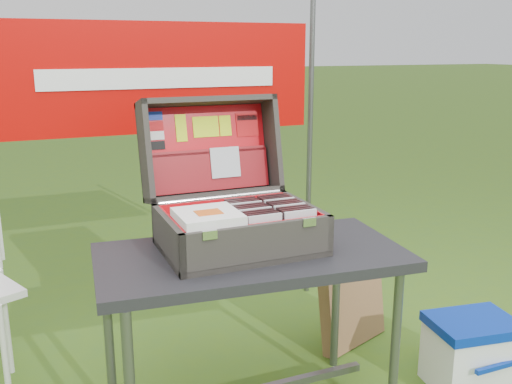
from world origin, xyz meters
name	(u,v)px	position (x,y,z in m)	size (l,w,h in m)	color
table	(252,338)	(0.07, 0.08, 0.36)	(1.14, 0.57, 0.71)	black
table_top	(251,257)	(0.07, 0.08, 0.69)	(1.14, 0.57, 0.04)	black
table_leg_fr	(395,344)	(0.58, -0.15, 0.34)	(0.04, 0.04, 0.67)	#59595B
table_leg_bl	(109,342)	(-0.44, 0.30, 0.34)	(0.04, 0.04, 0.67)	#59595B
table_leg_br	(336,299)	(0.58, 0.30, 0.34)	(0.04, 0.04, 0.67)	#59595B
suitcase	(233,177)	(0.04, 0.18, 0.98)	(0.57, 0.57, 0.53)	#3D3A35
suitcase_base_bottom	(240,246)	(0.04, 0.12, 0.72)	(0.57, 0.41, 0.02)	#3D3A35
suitcase_base_wall_front	(260,246)	(0.04, -0.07, 0.79)	(0.57, 0.02, 0.15)	#3D3A35
suitcase_base_wall_back	(222,216)	(0.04, 0.32, 0.79)	(0.57, 0.02, 0.15)	#3D3A35
suitcase_base_wall_left	(168,239)	(-0.24, 0.12, 0.79)	(0.02, 0.41, 0.15)	#3D3A35
suitcase_base_wall_right	(305,221)	(0.31, 0.12, 0.79)	(0.02, 0.41, 0.15)	#3D3A35
suitcase_liner_floor	(240,243)	(0.04, 0.12, 0.74)	(0.53, 0.36, 0.01)	red
suitcase_latch_left	(210,235)	(-0.14, -0.08, 0.85)	(0.05, 0.01, 0.03)	silver
suitcase_latch_right	(309,222)	(0.22, -0.08, 0.85)	(0.05, 0.01, 0.03)	silver
suitcase_hinge	(221,197)	(0.04, 0.33, 0.86)	(0.02, 0.02, 0.51)	silver
suitcase_lid_back	(206,149)	(0.04, 0.51, 1.03)	(0.57, 0.41, 0.02)	#3D3A35
suitcase_lid_rim_far	(207,101)	(0.04, 0.49, 1.23)	(0.57, 0.02, 0.15)	#3D3A35
suitcase_lid_rim_near	(215,194)	(0.04, 0.40, 0.86)	(0.57, 0.02, 0.15)	#3D3A35
suitcase_lid_rim_left	(145,152)	(-0.24, 0.45, 1.05)	(0.02, 0.41, 0.15)	#3D3A35
suitcase_lid_rim_right	(271,144)	(0.31, 0.45, 1.05)	(0.02, 0.41, 0.15)	#3D3A35
suitcase_lid_liner	(207,149)	(0.04, 0.50, 1.03)	(0.52, 0.36, 0.01)	red
suitcase_liner_wall_front	(258,241)	(0.04, -0.06, 0.80)	(0.53, 0.01, 0.13)	red
suitcase_liner_wall_back	(224,214)	(0.04, 0.30, 0.80)	(0.53, 0.01, 0.13)	red
suitcase_liner_wall_left	(172,235)	(-0.22, 0.12, 0.80)	(0.01, 0.36, 0.13)	red
suitcase_liner_wall_right	(302,219)	(0.30, 0.12, 0.80)	(0.01, 0.36, 0.13)	red
suitcase_lid_pocket	(211,171)	(0.04, 0.46, 0.95)	(0.51, 0.16, 0.03)	maroon
suitcase_pocket_edge	(209,151)	(0.04, 0.47, 1.03)	(0.50, 0.02, 0.02)	maroon
suitcase_pocket_cd	(225,162)	(0.10, 0.45, 0.98)	(0.13, 0.13, 0.01)	silver
lid_sticker_cc_a	(156,116)	(-0.17, 0.52, 1.18)	(0.06, 0.03, 0.00)	#1933B2
lid_sticker_cc_b	(156,126)	(-0.17, 0.51, 1.14)	(0.06, 0.03, 0.00)	red
lid_sticker_cc_c	(157,136)	(-0.17, 0.50, 1.10)	(0.06, 0.03, 0.00)	white
lid_sticker_cc_d	(158,145)	(-0.17, 0.50, 1.06)	(0.06, 0.03, 0.00)	black
lid_card_neon_tall	(181,128)	(-0.07, 0.51, 1.13)	(0.05, 0.11, 0.00)	#D1F110
lid_card_neon_main	(206,127)	(0.04, 0.51, 1.13)	(0.11, 0.09, 0.00)	#D1F110
lid_card_neon_small	(225,126)	(0.13, 0.51, 1.13)	(0.05, 0.09, 0.00)	#D1F110
lid_sticker_band	(247,124)	(0.23, 0.51, 1.13)	(0.10, 0.10, 0.00)	red
lid_sticker_band_bar	(247,118)	(0.23, 0.52, 1.15)	(0.09, 0.02, 0.00)	black
cd_left_0	(265,235)	(0.07, -0.03, 0.81)	(0.13, 0.01, 0.14)	silver
cd_left_1	(263,233)	(0.07, -0.01, 0.81)	(0.13, 0.01, 0.14)	black
cd_left_2	(260,231)	(0.07, 0.01, 0.81)	(0.13, 0.01, 0.14)	black
cd_left_3	(258,229)	(0.07, 0.03, 0.81)	(0.13, 0.01, 0.14)	black
cd_left_4	(255,227)	(0.07, 0.06, 0.81)	(0.13, 0.01, 0.14)	silver
cd_left_5	(253,226)	(0.07, 0.08, 0.81)	(0.13, 0.01, 0.14)	black
cd_left_6	(251,224)	(0.07, 0.10, 0.81)	(0.13, 0.01, 0.14)	black
cd_left_7	(248,222)	(0.07, 0.12, 0.81)	(0.13, 0.01, 0.14)	black
cd_left_8	(246,221)	(0.07, 0.15, 0.81)	(0.13, 0.01, 0.14)	silver
cd_left_9	(244,219)	(0.07, 0.17, 0.81)	(0.13, 0.01, 0.14)	black
cd_left_10	(242,218)	(0.07, 0.19, 0.81)	(0.13, 0.01, 0.14)	black
cd_left_11	(240,216)	(0.07, 0.21, 0.81)	(0.13, 0.01, 0.14)	black
cd_right_0	(300,230)	(0.21, -0.03, 0.81)	(0.13, 0.01, 0.14)	silver
cd_right_1	(297,228)	(0.21, -0.01, 0.81)	(0.13, 0.01, 0.14)	black
cd_right_2	(295,226)	(0.21, 0.01, 0.81)	(0.13, 0.01, 0.14)	black
cd_right_3	(292,225)	(0.21, 0.03, 0.81)	(0.13, 0.01, 0.14)	black
cd_right_4	(289,223)	(0.21, 0.06, 0.81)	(0.13, 0.01, 0.14)	silver
cd_right_5	(287,221)	(0.21, 0.08, 0.81)	(0.13, 0.01, 0.14)	black
cd_right_6	(284,220)	(0.21, 0.10, 0.81)	(0.13, 0.01, 0.14)	black
cd_right_7	(282,218)	(0.21, 0.12, 0.81)	(0.13, 0.01, 0.14)	black
cd_right_8	(279,217)	(0.21, 0.15, 0.81)	(0.13, 0.01, 0.14)	silver
cd_right_9	(277,215)	(0.21, 0.17, 0.81)	(0.13, 0.01, 0.14)	black
cd_right_10	(274,214)	(0.21, 0.19, 0.81)	(0.13, 0.01, 0.14)	black
cd_right_11	(272,212)	(0.21, 0.21, 0.81)	(0.13, 0.01, 0.14)	black
songbook_0	(208,219)	(-0.11, 0.05, 0.87)	(0.21, 0.21, 0.01)	white
songbook_1	(208,218)	(-0.11, 0.05, 0.87)	(0.21, 0.21, 0.01)	white
songbook_2	(208,217)	(-0.11, 0.05, 0.88)	(0.21, 0.21, 0.01)	white
songbook_3	(208,215)	(-0.11, 0.05, 0.88)	(0.21, 0.21, 0.01)	white
songbook_4	(208,214)	(-0.11, 0.05, 0.89)	(0.21, 0.21, 0.01)	white
songbook_5	(208,213)	(-0.11, 0.05, 0.89)	(0.21, 0.21, 0.01)	white
songbook_graphic	(209,212)	(-0.11, 0.04, 0.89)	(0.09, 0.07, 0.00)	#D85919
cooler	(471,353)	(1.03, -0.08, 0.16)	(0.36, 0.27, 0.32)	white
cooler_body	(470,357)	(1.03, -0.08, 0.14)	(0.34, 0.26, 0.27)	white
cooler_lid	(474,324)	(1.03, -0.08, 0.30)	(0.36, 0.27, 0.04)	#042793
cooler_handle	(497,367)	(1.03, -0.22, 0.17)	(0.21, 0.02, 0.02)	#042793
chair_leg_fr	(6,364)	(-0.82, 0.44, 0.25)	(0.02, 0.02, 0.50)	silver
chair_leg_br	(6,322)	(-0.82, 0.81, 0.25)	(0.02, 0.02, 0.50)	silver
cardboard_box	(352,301)	(0.76, 0.46, 0.22)	(0.42, 0.07, 0.44)	#946743
banner_post_right	(309,154)	(0.85, 1.10, 0.85)	(0.03, 0.03, 1.70)	#59595B
banner	(162,78)	(0.00, 1.09, 1.30)	(1.60, 0.01, 0.55)	#A70401
banner_text	(163,78)	(0.00, 1.08, 1.30)	(1.20, 0.00, 0.10)	white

